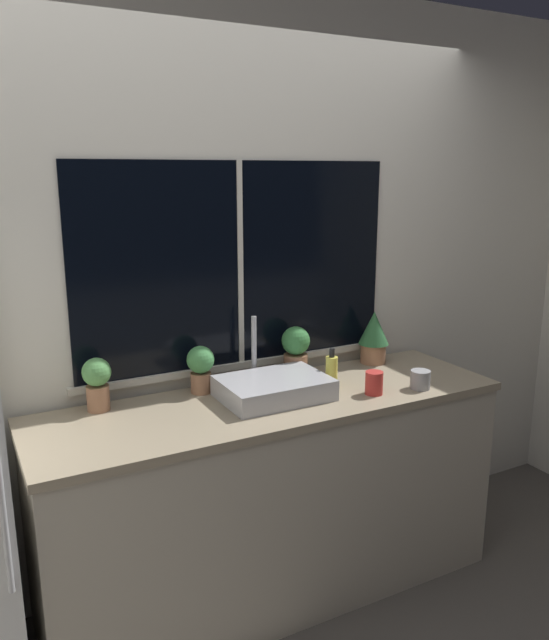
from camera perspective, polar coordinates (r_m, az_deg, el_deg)
name	(u,v)px	position (r m, az deg, el deg)	size (l,w,h in m)	color
ground_plane	(306,629)	(2.96, 2.91, -26.38)	(14.00, 14.00, 0.00)	#4C4742
wall_back	(237,291)	(2.91, -3.45, 2.65)	(8.00, 0.09, 2.70)	silver
wall_right	(451,247)	(4.80, 15.84, 6.47)	(0.06, 7.00, 2.70)	silver
counter	(274,498)	(2.90, -0.08, -15.93)	(2.07, 0.61, 0.94)	#B2A893
sink	(274,387)	(2.70, -0.08, -6.18)	(0.46, 0.38, 0.32)	#ADADB2
potted_plant_far_left	(97,381)	(2.64, -15.92, -5.42)	(0.12, 0.12, 0.22)	#9E6B4C
potted_plant_center_left	(201,367)	(2.76, -6.77, -4.25)	(0.12, 0.12, 0.21)	#9E6B4C
potted_plant_center_right	(296,350)	(2.96, 1.95, -2.72)	(0.14, 0.14, 0.24)	#9E6B4C
potted_plant_far_right	(374,335)	(3.20, 9.06, -1.39)	(0.15, 0.15, 0.27)	#9E6B4C
soap_bottle	(332,371)	(2.83, 5.24, -4.67)	(0.05, 0.05, 0.18)	#DBD14C
mug_red	(374,383)	(2.78, 9.09, -5.70)	(0.08, 0.08, 0.10)	#B72D28
mug_grey	(420,380)	(2.89, 13.18, -5.32)	(0.09, 0.09, 0.08)	gray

